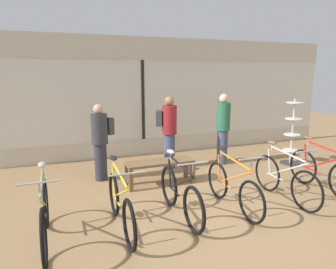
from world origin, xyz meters
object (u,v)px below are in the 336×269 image
object	(u,v)px
customer_by_window	(169,130)
customer_mid_floor	(223,127)
bicycle_far_left	(45,216)
bicycle_far_right	(322,172)
bicycle_right	(285,179)
display_bench	(160,165)
bicycle_center_right	(233,187)
bicycle_left	(120,205)
customer_near_rack	(100,140)
bicycle_center_left	(180,194)
accessory_rack	(292,137)

from	to	relation	value
customer_by_window	customer_mid_floor	xyz separation A→B (m)	(1.40, -0.13, -0.01)
bicycle_far_left	bicycle_far_right	xyz separation A→B (m)	(4.96, 0.09, -0.01)
bicycle_right	display_bench	distance (m)	2.39
bicycle_center_right	bicycle_right	bearing A→B (deg)	-1.47
bicycle_left	bicycle_far_right	world-z (taller)	bicycle_far_right
display_bench	bicycle_left	bearing A→B (deg)	-126.74
bicycle_far_right	customer_near_rack	xyz separation A→B (m)	(-3.89, 2.16, 0.49)
bicycle_center_left	customer_near_rack	distance (m)	2.41
bicycle_center_left	customer_mid_floor	xyz separation A→B (m)	(2.13, 2.29, 0.55)
bicycle_far_left	bicycle_right	world-z (taller)	bicycle_far_left
bicycle_right	customer_mid_floor	bearing A→B (deg)	87.42
bicycle_far_right	accessory_rack	xyz separation A→B (m)	(0.77, 1.65, 0.28)
display_bench	customer_near_rack	size ratio (longest dim) A/B	0.86
bicycle_far_left	bicycle_left	distance (m)	1.02
customer_near_rack	customer_mid_floor	bearing A→B (deg)	2.20
bicycle_left	bicycle_far_right	bearing A→B (deg)	0.98
bicycle_far_left	bicycle_right	xyz separation A→B (m)	(4.00, 0.02, -0.01)
display_bench	customer_mid_floor	xyz separation A→B (m)	(1.95, 0.81, 0.53)
bicycle_right	customer_by_window	distance (m)	2.84
display_bench	customer_mid_floor	distance (m)	2.17
bicycle_far_right	display_bench	world-z (taller)	bicycle_far_right
accessory_rack	bicycle_far_right	bearing A→B (deg)	-114.85
bicycle_left	display_bench	world-z (taller)	bicycle_left
bicycle_center_left	bicycle_left	bearing A→B (deg)	-177.03
bicycle_left	customer_near_rack	distance (m)	2.28
bicycle_center_left	accessory_rack	bearing A→B (deg)	24.03
bicycle_left	bicycle_right	xyz separation A→B (m)	(2.98, -0.00, 0.01)
bicycle_far_left	display_bench	world-z (taller)	bicycle_far_left
display_bench	customer_by_window	bearing A→B (deg)	59.76
bicycle_right	bicycle_center_left	bearing A→B (deg)	178.50
customer_near_rack	bicycle_left	bearing A→B (deg)	-91.44
bicycle_right	accessory_rack	world-z (taller)	accessory_rack
bicycle_far_left	customer_mid_floor	xyz separation A→B (m)	(4.10, 2.37, 0.53)
bicycle_right	customer_near_rack	distance (m)	3.71
bicycle_far_right	customer_near_rack	size ratio (longest dim) A/B	1.04
bicycle_right	accessory_rack	distance (m)	2.46
bicycle_left	customer_by_window	xyz separation A→B (m)	(1.69, 2.47, 0.55)
bicycle_far_right	customer_mid_floor	xyz separation A→B (m)	(-0.86, 2.27, 0.54)
bicycle_center_left	customer_by_window	distance (m)	2.58
bicycle_center_left	customer_near_rack	xyz separation A→B (m)	(-0.90, 2.18, 0.50)
bicycle_center_right	customer_by_window	world-z (taller)	customer_by_window
bicycle_far_right	display_bench	distance (m)	3.16
bicycle_far_left	accessory_rack	world-z (taller)	accessory_rack
bicycle_left	bicycle_center_right	world-z (taller)	bicycle_left
bicycle_center_left	customer_by_window	size ratio (longest dim) A/B	0.98
bicycle_left	bicycle_right	world-z (taller)	bicycle_right
bicycle_center_right	customer_mid_floor	world-z (taller)	customer_mid_floor
customer_by_window	bicycle_center_right	bearing A→B (deg)	-84.79
bicycle_center_left	bicycle_right	distance (m)	2.02
display_bench	customer_near_rack	bearing A→B (deg)	147.24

